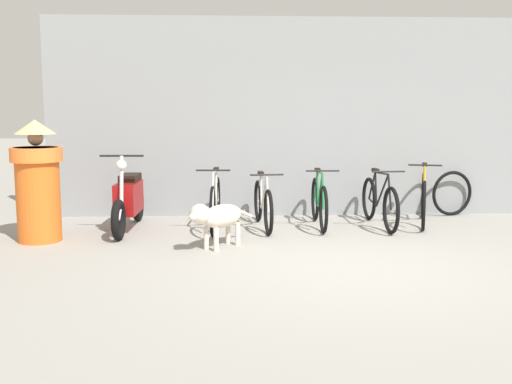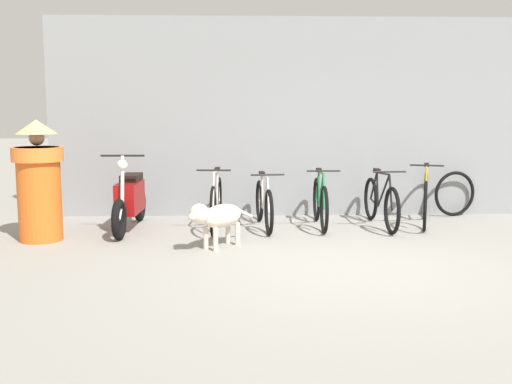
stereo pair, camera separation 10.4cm
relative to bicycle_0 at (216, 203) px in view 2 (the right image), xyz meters
The scene contains 11 objects.
ground_plane 2.68m from the bicycle_0, 55.39° to the right, with size 60.00×60.00×0.00m, color gray.
shop_wall_back 2.24m from the bicycle_0, 37.33° to the left, with size 8.30×0.20×3.11m.
bicycle_0 is the anchor object (origin of this frame).
bicycle_1 0.68m from the bicycle_0, ahead, with size 0.46×1.67×0.81m.
bicycle_2 1.50m from the bicycle_0, ahead, with size 0.46×1.64×0.86m.
bicycle_3 2.37m from the bicycle_0, ahead, with size 0.46×1.75×0.85m.
bicycle_4 3.07m from the bicycle_0, ahead, with size 0.63×1.72×0.92m.
motorcycle 1.21m from the bicycle_0, behind, with size 0.58×1.90×1.09m.
stray_dog 1.24m from the bicycle_0, 87.55° to the right, with size 0.82×0.93×0.59m.
person_in_robes 2.38m from the bicycle_0, 162.63° to the right, with size 0.79×0.79×1.56m.
spare_tire_left 3.86m from the bicycle_0, 13.40° to the left, with size 0.71×0.22×0.72m.
Camera 2 is at (-1.23, -6.20, 1.68)m, focal length 42.00 mm.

